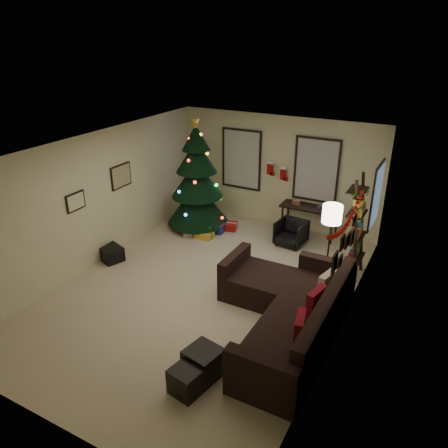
% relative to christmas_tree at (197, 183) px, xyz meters
% --- Properties ---
extents(floor, '(7.00, 7.00, 0.00)m').
position_rel_christmas_tree_xyz_m(floor, '(1.60, -2.41, -1.14)').
color(floor, beige).
rests_on(floor, ground).
extents(ceiling, '(7.00, 7.00, 0.00)m').
position_rel_christmas_tree_xyz_m(ceiling, '(1.60, -2.41, 1.56)').
color(ceiling, white).
rests_on(ceiling, floor).
extents(wall_back, '(5.00, 0.00, 5.00)m').
position_rel_christmas_tree_xyz_m(wall_back, '(1.60, 1.09, 0.21)').
color(wall_back, beige).
rests_on(wall_back, floor).
extents(wall_front, '(5.00, 0.00, 5.00)m').
position_rel_christmas_tree_xyz_m(wall_front, '(1.60, -5.91, 0.21)').
color(wall_front, beige).
rests_on(wall_front, floor).
extents(wall_left, '(0.00, 7.00, 7.00)m').
position_rel_christmas_tree_xyz_m(wall_left, '(-0.90, -2.41, 0.21)').
color(wall_left, beige).
rests_on(wall_left, floor).
extents(wall_right, '(0.00, 7.00, 7.00)m').
position_rel_christmas_tree_xyz_m(wall_right, '(4.10, -2.41, 0.21)').
color(wall_right, beige).
rests_on(wall_right, floor).
extents(window_back_left, '(1.05, 0.06, 1.50)m').
position_rel_christmas_tree_xyz_m(window_back_left, '(0.65, 1.06, 0.41)').
color(window_back_left, '#728CB2').
rests_on(window_back_left, wall_back).
extents(window_back_right, '(1.05, 0.06, 1.50)m').
position_rel_christmas_tree_xyz_m(window_back_right, '(2.55, 1.06, 0.41)').
color(window_back_right, '#728CB2').
rests_on(window_back_right, wall_back).
extents(window_right_wall, '(0.06, 0.90, 1.30)m').
position_rel_christmas_tree_xyz_m(window_right_wall, '(4.07, 0.14, 0.36)').
color(window_right_wall, '#728CB2').
rests_on(window_right_wall, wall_right).
extents(christmas_tree, '(1.48, 1.48, 2.76)m').
position_rel_christmas_tree_xyz_m(christmas_tree, '(0.00, 0.00, 0.00)').
color(christmas_tree, black).
rests_on(christmas_tree, floor).
extents(presents, '(1.50, 1.09, 0.30)m').
position_rel_christmas_tree_xyz_m(presents, '(0.18, -0.14, -1.03)').
color(presents, navy).
rests_on(presents, floor).
extents(sofa, '(2.16, 3.11, 0.94)m').
position_rel_christmas_tree_xyz_m(sofa, '(3.40, -2.72, -0.83)').
color(sofa, black).
rests_on(sofa, floor).
extents(pillow_red_a, '(0.21, 0.46, 0.45)m').
position_rel_christmas_tree_xyz_m(pillow_red_a, '(3.81, -3.48, -0.50)').
color(pillow_red_a, maroon).
rests_on(pillow_red_a, sofa).
extents(pillow_red_b, '(0.21, 0.46, 0.44)m').
position_rel_christmas_tree_xyz_m(pillow_red_b, '(3.81, -2.72, -0.50)').
color(pillow_red_b, maroon).
rests_on(pillow_red_b, sofa).
extents(pillow_cream, '(0.22, 0.44, 0.43)m').
position_rel_christmas_tree_xyz_m(pillow_cream, '(3.81, -2.13, -0.51)').
color(pillow_cream, '#C0AF9B').
rests_on(pillow_cream, sofa).
extents(ottoman_near, '(0.54, 0.54, 0.43)m').
position_rel_christmas_tree_xyz_m(ottoman_near, '(2.71, -4.30, -0.93)').
color(ottoman_near, black).
rests_on(ottoman_near, floor).
extents(ottoman_far, '(0.47, 0.47, 0.38)m').
position_rel_christmas_tree_xyz_m(ottoman_far, '(2.67, -4.66, -0.95)').
color(ottoman_far, black).
rests_on(ottoman_far, floor).
extents(desk, '(1.36, 0.48, 0.73)m').
position_rel_christmas_tree_xyz_m(desk, '(2.55, 0.81, -0.50)').
color(desk, black).
rests_on(desk, floor).
extents(desk_chair, '(0.62, 0.58, 0.59)m').
position_rel_christmas_tree_xyz_m(desk_chair, '(2.36, 0.16, -0.85)').
color(desk_chair, black).
rests_on(desk_chair, floor).
extents(bookshelf, '(0.30, 0.60, 2.05)m').
position_rel_christmas_tree_xyz_m(bookshelf, '(3.90, -0.52, -0.15)').
color(bookshelf, black).
rests_on(bookshelf, floor).
extents(potted_plant, '(0.56, 0.56, 0.47)m').
position_rel_christmas_tree_xyz_m(potted_plant, '(3.90, -0.78, 0.66)').
color(potted_plant, '#4C4C4C').
rests_on(potted_plant, bookshelf).
extents(floor_lamp, '(0.35, 0.35, 1.67)m').
position_rel_christmas_tree_xyz_m(floor_lamp, '(3.55, -1.20, 0.25)').
color(floor_lamp, black).
rests_on(floor_lamp, floor).
extents(art_map, '(0.04, 0.60, 0.50)m').
position_rel_christmas_tree_xyz_m(art_map, '(-0.88, -1.62, 0.50)').
color(art_map, black).
rests_on(art_map, wall_left).
extents(art_abstract, '(0.04, 0.45, 0.35)m').
position_rel_christmas_tree_xyz_m(art_abstract, '(-0.88, -2.93, 0.37)').
color(art_abstract, black).
rests_on(art_abstract, wall_left).
extents(gallery, '(0.03, 1.25, 0.54)m').
position_rel_christmas_tree_xyz_m(gallery, '(4.08, -2.48, 0.43)').
color(gallery, black).
rests_on(gallery, wall_right).
extents(garland, '(0.08, 1.90, 0.30)m').
position_rel_christmas_tree_xyz_m(garland, '(4.05, -2.42, 0.83)').
color(garland, '#A5140C').
rests_on(garland, wall_right).
extents(stocking_left, '(0.20, 0.05, 0.36)m').
position_rel_christmas_tree_xyz_m(stocking_left, '(1.46, 0.97, 0.33)').
color(stocking_left, '#990F0C').
rests_on(stocking_left, wall_back).
extents(stocking_right, '(0.20, 0.05, 0.36)m').
position_rel_christmas_tree_xyz_m(stocking_right, '(1.79, 1.00, 0.24)').
color(stocking_right, '#990F0C').
rests_on(stocking_right, wall_back).
extents(storage_bin, '(0.71, 0.59, 0.30)m').
position_rel_christmas_tree_xyz_m(storage_bin, '(-0.80, -2.30, -0.99)').
color(storage_bin, black).
rests_on(storage_bin, floor).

